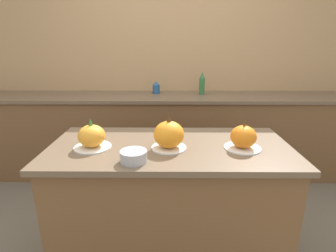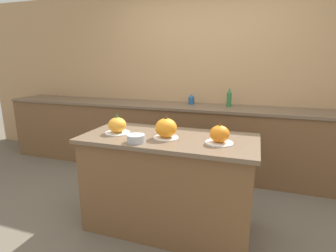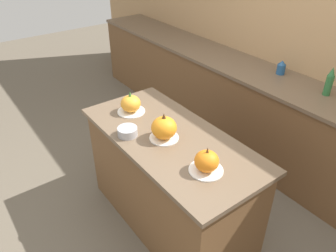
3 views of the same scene
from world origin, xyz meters
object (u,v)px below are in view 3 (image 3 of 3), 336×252
bottle_short (281,68)px  pumpkin_cake_right (207,162)px  pumpkin_cake_center (164,128)px  pumpkin_cake_left (131,104)px  bottle_tall (329,82)px  mixing_bowl (128,132)px

bottle_short → pumpkin_cake_right: bearing=-68.4°
pumpkin_cake_center → pumpkin_cake_right: size_ratio=0.97×
pumpkin_cake_left → bottle_short: bottle_short is taller
pumpkin_cake_center → pumpkin_cake_right: pumpkin_cake_center is taller
pumpkin_cake_center → pumpkin_cake_left: bearing=179.2°
pumpkin_cake_left → bottle_short: bearing=78.2°
pumpkin_cake_right → bottle_tall: bottle_tall is taller
pumpkin_cake_right → bottle_short: bottle_short is taller
pumpkin_cake_right → bottle_short: (-0.60, 1.53, 0.05)m
pumpkin_cake_right → bottle_tall: (-0.08, 1.47, 0.11)m
pumpkin_cake_center → mixing_bowl: (-0.19, -0.19, -0.05)m
bottle_tall → mixing_bowl: bottle_tall is taller
pumpkin_cake_right → mixing_bowl: bearing=-163.2°
pumpkin_cake_left → bottle_short: 1.55m
bottle_tall → pumpkin_cake_right: bearing=-86.7°
pumpkin_cake_left → pumpkin_cake_right: 0.92m
pumpkin_cake_left → pumpkin_cake_center: size_ratio=1.06×
pumpkin_cake_left → mixing_bowl: size_ratio=1.55×
bottle_tall → pumpkin_cake_center: bearing=-104.0°
bottle_tall → pumpkin_cake_left: bearing=-119.8°
pumpkin_cake_center → bottle_short: bearing=95.8°
pumpkin_cake_center → bottle_tall: bottle_tall is taller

